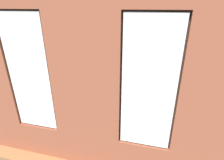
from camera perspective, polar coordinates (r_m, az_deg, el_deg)
name	(u,v)px	position (r m, az deg, el deg)	size (l,w,h in m)	color
ground_plane	(117,103)	(6.11, 1.68, -7.47)	(6.44, 5.96, 0.10)	#99663D
brick_wall_with_windows	(85,87)	(3.07, -8.72, -2.43)	(5.84, 0.30, 3.56)	#9E5138
white_wall_right	(32,47)	(6.48, -24.53, 9.69)	(0.10, 4.96, 3.56)	silver
couch_by_window	(76,126)	(4.54, -11.57, -14.42)	(1.83, 0.87, 0.80)	black
couch_left	(187,100)	(6.02, 23.18, -5.90)	(1.02, 2.08, 0.80)	black
coffee_table	(108,93)	(5.84, -1.17, -4.12)	(1.58, 0.74, 0.44)	olive
cup_ceramic	(94,90)	(5.83, -5.96, -3.14)	(0.09, 0.09, 0.11)	#33567F
candle_jar	(111,91)	(5.67, -0.33, -3.77)	(0.08, 0.08, 0.12)	#B7333D
remote_black	(104,89)	(5.94, -2.77, -2.97)	(0.05, 0.17, 0.02)	black
media_console	(52,85)	(7.00, -19.08, -1.47)	(1.10, 0.42, 0.60)	black
tv_flatscreen	(49,68)	(6.76, -19.81, 3.78)	(1.13, 0.20, 0.75)	black
papasan_chair	(125,72)	(7.44, 4.40, 2.57)	(1.17, 1.17, 0.72)	olive
potted_plant_between_couches	(132,124)	(4.09, 6.64, -14.15)	(0.85, 0.88, 1.17)	brown
potted_plant_beside_window_right	(31,113)	(4.91, -24.90, -9.74)	(0.66, 0.66, 0.89)	beige
potted_plant_corner_near_left	(186,71)	(7.62, 22.93, 2.74)	(0.60, 0.60, 0.95)	#9E5638
potted_plant_foreground_right	(78,62)	(8.20, -10.92, 5.81)	(0.76, 0.76, 1.04)	brown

